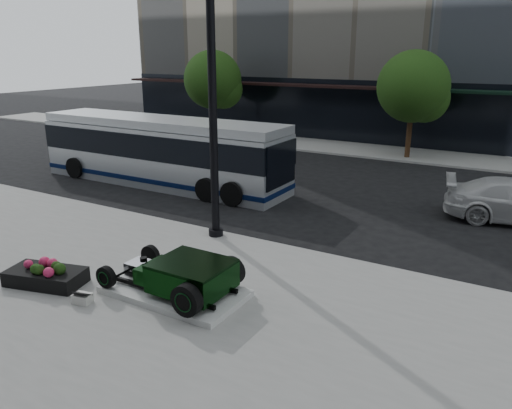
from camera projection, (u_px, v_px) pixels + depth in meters
The scene contains 10 objects.
ground at pixel (281, 223), 17.37m from camera, with size 120.00×120.00×0.00m, color black.
sidewalk_near at pixel (2, 390), 8.71m from camera, with size 70.00×17.00×0.12m, color gray.
sidewalk_far at pixel (394, 153), 28.88m from camera, with size 70.00×4.00×0.12m, color gray.
street_trees at pixel (416, 89), 26.46m from camera, with size 29.80×3.80×5.70m.
display_plinth at pixel (175, 291), 12.01m from camera, with size 3.40×1.80×0.15m, color silver.
hot_rod at pixel (185, 275), 11.70m from camera, with size 3.22×2.00×0.81m.
info_plaque at pixel (82, 298), 11.58m from camera, with size 0.46×0.38×0.31m.
lamppost at pixel (213, 113), 14.74m from camera, with size 0.46×0.46×8.34m.
flower_planter at pixel (46, 275), 12.50m from camera, with size 2.09×1.41×0.62m.
transit_bus at pixel (161, 151), 22.12m from camera, with size 12.12×2.88×2.92m.
Camera 1 is at (7.57, -14.58, 5.74)m, focal length 35.00 mm.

